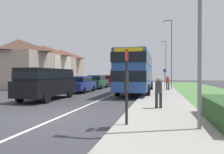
{
  "coord_description": "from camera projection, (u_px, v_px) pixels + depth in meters",
  "views": [
    {
      "loc": [
        4.06,
        -7.48,
        1.77
      ],
      "look_at": [
        0.77,
        6.53,
        1.6
      ],
      "focal_mm": 32.61,
      "sensor_mm": 36.0,
      "label": 1
    }
  ],
  "objects": [
    {
      "name": "street_lamp_near",
      "position": [
        196.0,
        4.0,
        6.16
      ],
      "size": [
        1.14,
        0.2,
        6.74
      ],
      "color": "slate",
      "rests_on": "ground_plane"
    },
    {
      "name": "bus_stop_sign",
      "position": [
        127.0,
        82.0,
        6.71
      ],
      "size": [
        0.09,
        0.52,
        2.6
      ],
      "color": "black",
      "rests_on": "ground_plane"
    },
    {
      "name": "ground_plane",
      "position": [
        57.0,
        118.0,
        8.23
      ],
      "size": [
        120.0,
        120.0,
        0.0
      ],
      "primitive_type": "plane",
      "color": "#38383D"
    },
    {
      "name": "pedestrian_at_stop",
      "position": [
        159.0,
        91.0,
        10.01
      ],
      "size": [
        0.34,
        0.34,
        1.67
      ],
      "color": "#23232D",
      "rests_on": "ground_plane"
    },
    {
      "name": "lane_marking_centre",
      "position": [
        107.0,
        97.0,
        16.02
      ],
      "size": [
        0.14,
        60.0,
        0.01
      ],
      "primitive_type": "cube",
      "color": "silver",
      "rests_on": "ground_plane"
    },
    {
      "name": "parked_car_red",
      "position": [
        108.0,
        80.0,
        30.92
      ],
      "size": [
        2.0,
        4.2,
        1.71
      ],
      "color": "#B21E1E",
      "rests_on": "ground_plane"
    },
    {
      "name": "pedestrian_walking_away",
      "position": [
        168.0,
        82.0,
        21.81
      ],
      "size": [
        0.34,
        0.34,
        1.67
      ],
      "color": "#23232D",
      "rests_on": "ground_plane"
    },
    {
      "name": "parked_van_black",
      "position": [
        47.0,
        81.0,
        14.3
      ],
      "size": [
        2.11,
        5.36,
        2.19
      ],
      "color": "black",
      "rests_on": "ground_plane"
    },
    {
      "name": "cycle_route_sign",
      "position": [
        165.0,
        77.0,
        26.34
      ],
      "size": [
        0.44,
        0.08,
        2.52
      ],
      "color": "slate",
      "rests_on": "ground_plane"
    },
    {
      "name": "parked_car_blue",
      "position": [
        81.0,
        83.0,
        20.22
      ],
      "size": [
        1.87,
        4.5,
        1.61
      ],
      "color": "navy",
      "rests_on": "ground_plane"
    },
    {
      "name": "double_decker_bus",
      "position": [
        137.0,
        71.0,
        19.32
      ],
      "size": [
        2.8,
        10.88,
        3.7
      ],
      "color": "#284C93",
      "rests_on": "ground_plane"
    },
    {
      "name": "street_lamp_far",
      "position": [
        165.0,
        59.0,
        40.0
      ],
      "size": [
        1.14,
        0.2,
        8.4
      ],
      "color": "slate",
      "rests_on": "ground_plane"
    },
    {
      "name": "parked_car_dark_green",
      "position": [
        97.0,
        81.0,
        25.68
      ],
      "size": [
        1.95,
        4.4,
        1.69
      ],
      "color": "#19472D",
      "rests_on": "ground_plane"
    },
    {
      "name": "street_lamp_mid",
      "position": [
        171.0,
        50.0,
        23.35
      ],
      "size": [
        1.14,
        0.2,
        8.05
      ],
      "color": "slate",
      "rests_on": "ground_plane"
    },
    {
      "name": "pavement_near_side",
      "position": [
        162.0,
        101.0,
        13.11
      ],
      "size": [
        3.2,
        68.0,
        0.12
      ],
      "primitive_type": "cube",
      "color": "#9E998E",
      "rests_on": "ground_plane"
    },
    {
      "name": "house_terrace_far_side",
      "position": [
        43.0,
        66.0,
        31.67
      ],
      "size": [
        6.92,
        16.96,
        6.33
      ],
      "color": "tan",
      "rests_on": "ground_plane"
    }
  ]
}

